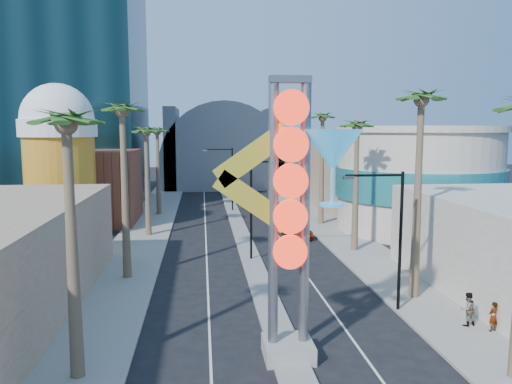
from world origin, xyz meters
name	(u,v)px	position (x,y,z in m)	size (l,w,h in m)	color
sidewalk_west	(149,226)	(-9.50, 35.00, 0.07)	(5.00, 100.00, 0.15)	gray
sidewalk_east	(323,222)	(9.50, 35.00, 0.07)	(5.00, 100.00, 0.15)	gray
median	(236,219)	(0.00, 38.00, 0.07)	(1.60, 84.00, 0.15)	gray
hotel_tower	(61,17)	(-22.00, 52.00, 25.00)	(20.00, 20.00, 50.00)	black
brick_filler_west	(91,187)	(-16.00, 38.00, 4.00)	(10.00, 10.00, 8.00)	brown
filler_east	(347,168)	(16.00, 48.00, 5.00)	(10.00, 20.00, 10.00)	#937F5F
beer_mug	(59,156)	(-17.00, 30.00, 7.84)	(7.00, 7.00, 14.50)	#C3831A
turquoise_building	(418,179)	(18.00, 30.00, 5.25)	(16.60, 16.60, 10.60)	#AFA394
canopy	(223,163)	(0.00, 72.00, 4.31)	(22.00, 16.00, 22.00)	slate
neon_sign	(308,198)	(0.82, 2.96, 7.31)	(6.53, 2.60, 12.55)	gray
streetlight_0	(258,199)	(0.55, 20.00, 4.88)	(3.79, 0.25, 8.00)	black
streetlight_1	(228,173)	(-0.55, 44.00, 4.88)	(3.79, 0.25, 8.00)	black
streetlight_2	(393,228)	(6.72, 8.00, 4.83)	(3.45, 0.25, 8.00)	black
palm_0	(67,139)	(-9.00, 2.00, 9.93)	(2.40, 2.40, 11.70)	brown
palm_1	(122,121)	(-9.00, 16.00, 10.82)	(2.40, 2.40, 12.70)	brown
palm_2	(146,138)	(-9.00, 30.00, 9.48)	(2.40, 2.40, 11.20)	brown
palm_3	(157,136)	(-9.00, 42.00, 9.48)	(2.40, 2.40, 11.20)	brown
palm_5	(421,112)	(9.00, 10.00, 11.27)	(2.40, 2.40, 13.20)	brown
palm_6	(357,134)	(9.00, 22.00, 9.93)	(2.40, 2.40, 11.70)	brown
palm_7	(323,124)	(9.00, 34.00, 10.82)	(2.40, 2.40, 12.70)	brown
red_pickup	(297,231)	(5.17, 27.92, 0.67)	(2.21, 4.80, 1.33)	#AD2A0D
pedestrian_a	(493,317)	(10.74, 4.48, 0.91)	(0.56, 0.37, 1.53)	gray
pedestrian_b	(468,309)	(9.85, 5.33, 1.04)	(0.86, 0.67, 1.77)	gray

